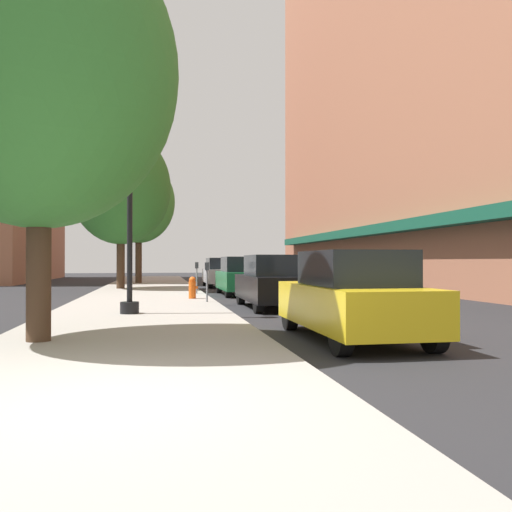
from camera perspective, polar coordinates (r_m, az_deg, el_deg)
name	(u,v)px	position (r m, az deg, el deg)	size (l,w,h in m)	color
ground_plane	(239,294)	(23.72, -1.88, -4.12)	(90.00, 90.00, 0.00)	#232326
sidewalk_slab	(148,292)	(24.45, -11.57, -3.86)	(4.80, 50.00, 0.12)	gray
building_right_brick	(422,27)	(33.70, 17.37, 22.41)	(6.80, 40.00, 29.27)	#9E6047
building_far_background	(2,137)	(44.90, -25.59, 11.49)	(6.80, 18.00, 21.65)	#9E6047
lamppost	(130,194)	(14.14, -13.41, 6.50)	(0.48, 0.48, 5.90)	black
fire_hydrant	(192,287)	(19.30, -6.85, -3.38)	(0.33, 0.26, 0.79)	#E05614
parking_meter_near	(207,277)	(17.65, -5.29, -2.25)	(0.14, 0.09, 1.31)	slate
parking_meter_far	(197,274)	(22.30, -6.39, -1.90)	(0.14, 0.09, 1.31)	slate
tree_near	(139,202)	(34.02, -12.49, 5.68)	(4.48, 4.48, 7.64)	#422D1E
tree_mid	(121,188)	(27.35, -14.32, 7.12)	(4.91, 4.91, 7.83)	#422D1E
tree_far	(40,71)	(10.21, -22.24, 17.97)	(4.69, 4.69, 7.29)	#422D1E
car_yellow	(352,297)	(10.04, 10.30, -4.32)	(1.80, 4.30, 1.66)	black
car_black	(274,282)	(16.56, 1.90, -2.85)	(1.80, 4.30, 1.66)	black
car_green	(241,276)	(22.92, -1.59, -2.22)	(1.80, 4.30, 1.66)	black
car_silver	(221,273)	(30.21, -3.76, -1.82)	(1.80, 4.30, 1.66)	black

